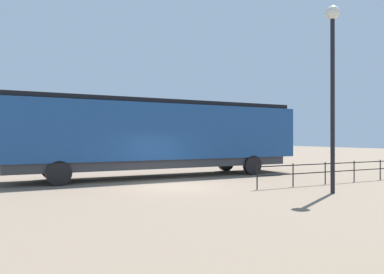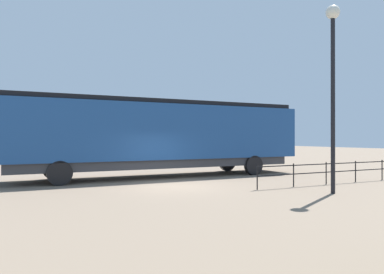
% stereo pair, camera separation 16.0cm
% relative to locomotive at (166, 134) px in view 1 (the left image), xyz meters
% --- Properties ---
extents(ground_plane, '(120.00, 120.00, 0.00)m').
position_rel_locomotive_xyz_m(ground_plane, '(3.85, -1.28, -2.30)').
color(ground_plane, '#84705B').
extents(locomotive, '(3.12, 16.29, 4.09)m').
position_rel_locomotive_xyz_m(locomotive, '(0.00, 0.00, 0.00)').
color(locomotive, navy).
rests_on(locomotive, ground_plane).
extents(lamp_post, '(0.53, 0.53, 7.13)m').
position_rel_locomotive_xyz_m(lamp_post, '(8.39, 3.31, 2.69)').
color(lamp_post, black).
rests_on(lamp_post, ground_plane).
extents(platform_fence, '(0.05, 11.52, 1.01)m').
position_rel_locomotive_xyz_m(platform_fence, '(6.33, 7.06, -1.64)').
color(platform_fence, black).
rests_on(platform_fence, ground_plane).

